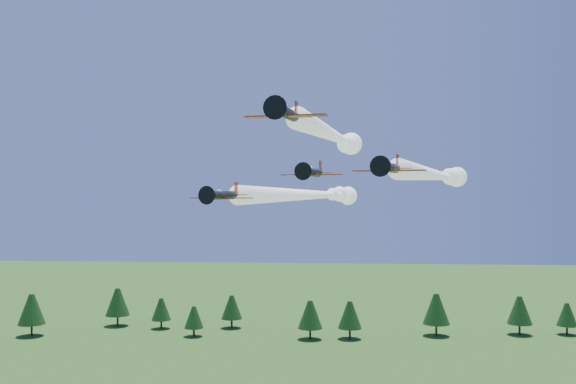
# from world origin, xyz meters

# --- Properties ---
(plane_lead) EXTENTS (14.07, 49.56, 3.70)m
(plane_lead) POSITION_xyz_m (4.19, 16.84, 48.77)
(plane_lead) COLOR black
(plane_lead) RESTS_ON ground
(plane_left) EXTENTS (22.32, 59.78, 3.70)m
(plane_left) POSITION_xyz_m (0.51, 34.37, 40.41)
(plane_left) COLOR black
(plane_left) RESTS_ON ground
(plane_right) EXTENTS (22.54, 56.54, 3.70)m
(plane_right) POSITION_xyz_m (20.25, 27.24, 43.47)
(plane_right) COLOR black
(plane_right) RESTS_ON ground
(plane_slot) EXTENTS (8.11, 8.95, 2.84)m
(plane_slot) POSITION_xyz_m (1.23, 7.99, 43.36)
(plane_slot) COLOR black
(plane_slot) RESTS_ON ground
(treeline) EXTENTS (168.95, 23.02, 11.97)m
(treeline) POSITION_xyz_m (-6.57, 110.21, 6.83)
(treeline) COLOR #382314
(treeline) RESTS_ON ground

